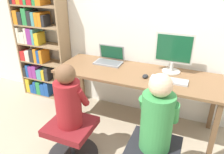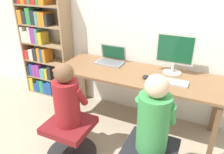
# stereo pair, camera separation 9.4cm
# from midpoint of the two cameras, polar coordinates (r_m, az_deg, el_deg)

# --- Properties ---
(ground_plane) EXTENTS (14.00, 14.00, 0.00)m
(ground_plane) POSITION_cam_midpoint_polar(r_m,az_deg,el_deg) (2.75, 2.25, -16.09)
(ground_plane) COLOR tan
(wall_back) EXTENTS (10.00, 0.05, 2.60)m
(wall_back) POSITION_cam_midpoint_polar(r_m,az_deg,el_deg) (2.82, 8.21, 14.53)
(wall_back) COLOR silver
(wall_back) RESTS_ON ground_plane
(desk) EXTENTS (1.94, 0.68, 0.75)m
(desk) POSITION_cam_midpoint_polar(r_m,az_deg,el_deg) (2.64, 5.09, -0.28)
(desk) COLOR brown
(desk) RESTS_ON ground_plane
(desktop_monitor) EXTENTS (0.43, 0.21, 0.47)m
(desktop_monitor) POSITION_cam_midpoint_polar(r_m,az_deg,el_deg) (2.61, 14.75, 6.17)
(desktop_monitor) COLOR beige
(desktop_monitor) RESTS_ON desk
(laptop) EXTENTS (0.35, 0.25, 0.22)m
(laptop) POSITION_cam_midpoint_polar(r_m,az_deg,el_deg) (2.88, -1.63, 4.66)
(laptop) COLOR gray
(laptop) RESTS_ON desk
(keyboard) EXTENTS (0.40, 0.14, 0.03)m
(keyboard) POSITION_cam_midpoint_polar(r_m,az_deg,el_deg) (2.46, 13.60, -0.82)
(keyboard) COLOR #B2B2B7
(keyboard) RESTS_ON desk
(computer_mouse_by_keyboard) EXTENTS (0.07, 0.09, 0.03)m
(computer_mouse_by_keyboard) POSITION_cam_midpoint_polar(r_m,az_deg,el_deg) (2.49, 7.62, 0.20)
(computer_mouse_by_keyboard) COLOR black
(computer_mouse_by_keyboard) RESTS_ON desk
(office_chair_right) EXTENTS (0.55, 0.55, 0.44)m
(office_chair_right) POSITION_cam_midpoint_polar(r_m,az_deg,el_deg) (2.45, -11.54, -15.60)
(office_chair_right) COLOR #262628
(office_chair_right) RESTS_ON ground_plane
(person_at_monitor) EXTENTS (0.33, 0.32, 0.70)m
(person_at_monitor) POSITION_cam_midpoint_polar(r_m,az_deg,el_deg) (1.86, 10.32, -10.11)
(person_at_monitor) COLOR #388C47
(person_at_monitor) RESTS_ON office_chair_left
(person_at_laptop) EXTENTS (0.31, 0.29, 0.65)m
(person_at_laptop) POSITION_cam_midpoint_polar(r_m,az_deg,el_deg) (2.16, -12.62, -5.50)
(person_at_laptop) COLOR maroon
(person_at_laptop) RESTS_ON office_chair_right
(bookshelf) EXTENTS (0.81, 0.27, 1.72)m
(bookshelf) POSITION_cam_midpoint_polar(r_m,az_deg,el_deg) (3.53, -19.65, 8.20)
(bookshelf) COLOR #997A56
(bookshelf) RESTS_ON ground_plane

